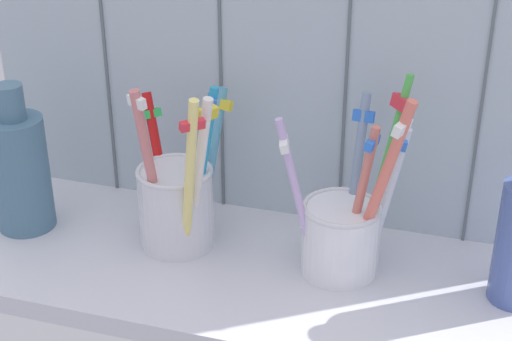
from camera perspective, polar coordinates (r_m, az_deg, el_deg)
counter_slab at (r=76.61cm, az=-0.46°, el=-7.61°), size 64.00×22.00×2.00cm
tile_wall_back at (r=77.75cm, az=2.16°, el=10.55°), size 64.00×2.20×45.00cm
toothbrush_cup_left at (r=77.43cm, az=-5.70°, el=-2.08°), size 10.26×12.61×17.85cm
toothbrush_cup_right at (r=73.69cm, az=6.41°, el=-4.13°), size 12.05×10.03×18.88cm
ceramic_vase at (r=83.01cm, az=-16.69°, el=0.09°), size 5.83×5.83×15.58cm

